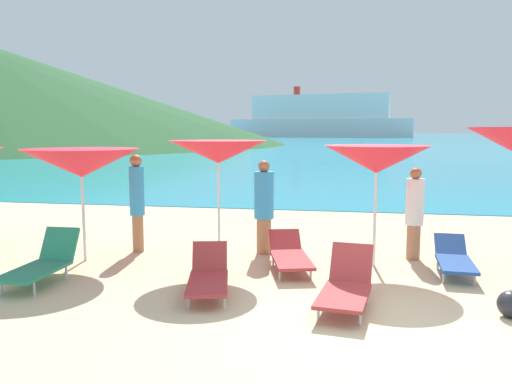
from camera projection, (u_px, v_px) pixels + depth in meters
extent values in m
cube|color=beige|center=(359.00, 210.00, 16.03)|extent=(50.00, 100.00, 0.30)
cube|color=teal|center=(350.00, 136.00, 229.48)|extent=(650.00, 440.00, 0.02)
cylinder|color=silver|center=(83.00, 209.00, 9.12)|extent=(0.05, 0.05, 1.91)
cone|color=red|center=(81.00, 163.00, 9.02)|extent=(2.19, 2.19, 0.51)
sphere|color=silver|center=(81.00, 154.00, 9.00)|extent=(0.07, 0.07, 0.07)
cylinder|color=silver|center=(219.00, 206.00, 8.92)|extent=(0.04, 0.04, 2.09)
cone|color=red|center=(218.00, 152.00, 8.81)|extent=(1.75, 1.75, 0.40)
sphere|color=silver|center=(218.00, 144.00, 8.79)|extent=(0.07, 0.07, 0.07)
cylinder|color=silver|center=(375.00, 210.00, 8.78)|extent=(0.05, 0.05, 1.99)
cone|color=red|center=(377.00, 159.00, 8.68)|extent=(1.82, 1.82, 0.48)
sphere|color=silver|center=(377.00, 151.00, 8.66)|extent=(0.07, 0.07, 0.07)
cube|color=#1E478C|center=(456.00, 264.00, 8.12)|extent=(0.59, 1.16, 0.05)
cube|color=#1E478C|center=(450.00, 245.00, 8.84)|extent=(0.53, 0.44, 0.33)
cylinder|color=silver|center=(444.00, 277.00, 7.85)|extent=(0.04, 0.04, 0.20)
cylinder|color=silver|center=(475.00, 279.00, 7.75)|extent=(0.04, 0.04, 0.20)
cylinder|color=silver|center=(438.00, 264.00, 8.62)|extent=(0.04, 0.04, 0.20)
cylinder|color=silver|center=(466.00, 265.00, 8.51)|extent=(0.04, 0.04, 0.20)
cube|color=#A53333|center=(208.00, 283.00, 7.14)|extent=(0.82, 1.31, 0.05)
cube|color=#A53333|center=(210.00, 256.00, 7.83)|extent=(0.58, 0.39, 0.44)
cylinder|color=silver|center=(189.00, 301.00, 6.76)|extent=(0.04, 0.04, 0.19)
cylinder|color=silver|center=(224.00, 300.00, 6.78)|extent=(0.04, 0.04, 0.19)
cylinder|color=silver|center=(193.00, 282.00, 7.60)|extent=(0.04, 0.04, 0.19)
cylinder|color=silver|center=(225.00, 282.00, 7.63)|extent=(0.04, 0.04, 0.19)
cube|color=#A53333|center=(343.00, 296.00, 6.56)|extent=(0.76, 1.22, 0.05)
cube|color=#A53333|center=(351.00, 263.00, 7.21)|extent=(0.62, 0.41, 0.53)
cylinder|color=silver|center=(318.00, 312.00, 6.32)|extent=(0.04, 0.04, 0.20)
cylinder|color=silver|center=(360.00, 317.00, 6.16)|extent=(0.04, 0.04, 0.20)
cylinder|color=silver|center=(329.00, 293.00, 7.08)|extent=(0.04, 0.04, 0.20)
cylinder|color=silver|center=(367.00, 297.00, 6.92)|extent=(0.04, 0.04, 0.20)
cube|color=#268C66|center=(33.00, 271.00, 7.65)|extent=(0.63, 1.22, 0.05)
cube|color=#268C66|center=(60.00, 244.00, 8.35)|extent=(0.59, 0.32, 0.53)
cylinder|color=silver|center=(1.00, 287.00, 7.33)|extent=(0.04, 0.04, 0.22)
cylinder|color=silver|center=(34.00, 289.00, 7.24)|extent=(0.04, 0.04, 0.22)
cylinder|color=silver|center=(36.00, 271.00, 8.16)|extent=(0.04, 0.04, 0.22)
cylinder|color=silver|center=(66.00, 272.00, 8.07)|extent=(0.04, 0.04, 0.22)
cube|color=#A53333|center=(291.00, 260.00, 8.41)|extent=(0.90, 1.37, 0.05)
cube|color=#A53333|center=(285.00, 240.00, 9.18)|extent=(0.63, 0.50, 0.35)
cylinder|color=silver|center=(280.00, 274.00, 8.00)|extent=(0.04, 0.04, 0.20)
cylinder|color=silver|center=(311.00, 273.00, 8.04)|extent=(0.04, 0.04, 0.20)
cylinder|color=silver|center=(273.00, 260.00, 8.88)|extent=(0.04, 0.04, 0.20)
cylinder|color=silver|center=(301.00, 259.00, 8.92)|extent=(0.04, 0.04, 0.20)
cylinder|color=#A3704C|center=(138.00, 233.00, 9.88)|extent=(0.21, 0.21, 0.73)
cylinder|color=#3399D8|center=(137.00, 191.00, 9.78)|extent=(0.28, 0.28, 0.95)
sphere|color=#A3704C|center=(136.00, 161.00, 9.71)|extent=(0.24, 0.24, 0.24)
cylinder|color=#A3704C|center=(413.00, 242.00, 9.30)|extent=(0.24, 0.24, 0.65)
cylinder|color=white|center=(415.00, 202.00, 9.21)|extent=(0.32, 0.32, 0.84)
sphere|color=#A3704C|center=(416.00, 173.00, 9.15)|extent=(0.21, 0.21, 0.21)
cylinder|color=#A3704C|center=(264.00, 236.00, 9.74)|extent=(0.28, 0.28, 0.69)
cylinder|color=#3399D8|center=(264.00, 195.00, 9.65)|extent=(0.37, 0.37, 0.90)
sphere|color=#A3704C|center=(264.00, 166.00, 9.58)|extent=(0.22, 0.22, 0.22)
sphere|color=#26262D|center=(511.00, 304.00, 6.41)|extent=(0.34, 0.34, 0.34)
cube|color=white|center=(319.00, 128.00, 181.92)|extent=(65.76, 17.39, 6.43)
cube|color=white|center=(319.00, 107.00, 181.00)|extent=(49.40, 13.53, 8.67)
cylinder|color=red|center=(297.00, 91.00, 183.02)|extent=(2.46, 2.46, 3.00)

